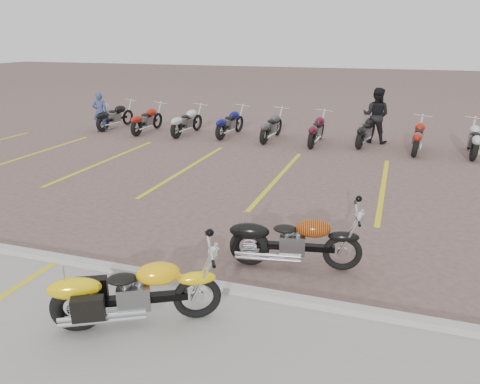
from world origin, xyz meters
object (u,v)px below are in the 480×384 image
(person_b, at_px, (376,115))
(person_a, at_px, (100,112))
(flame_cruiser, at_px, (292,243))
(yellow_cruiser, at_px, (133,295))
(bollard, at_px, (107,116))

(person_b, bearing_deg, person_a, 18.89)
(flame_cruiser, height_order, person_b, person_b)
(flame_cruiser, xyz_separation_m, person_a, (-9.66, 8.84, 0.33))
(yellow_cruiser, xyz_separation_m, person_a, (-8.08, 11.06, 0.32))
(person_a, bearing_deg, flame_cruiser, 109.78)
(person_a, distance_m, person_b, 10.44)
(yellow_cruiser, height_order, person_a, person_a)
(yellow_cruiser, bearing_deg, flame_cruiser, 26.12)
(yellow_cruiser, distance_m, flame_cruiser, 2.73)
(person_b, height_order, bollard, person_b)
(person_a, relative_size, bollard, 1.53)
(person_a, distance_m, bollard, 0.67)
(flame_cruiser, bearing_deg, bollard, 126.00)
(flame_cruiser, distance_m, person_a, 13.10)
(person_a, bearing_deg, person_b, 159.87)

